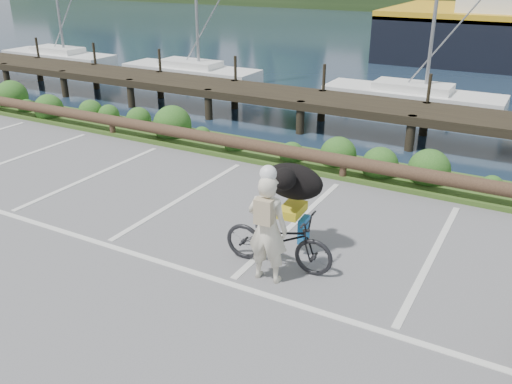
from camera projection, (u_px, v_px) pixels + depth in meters
ground at (241, 272)px, 8.79m from camera, size 72.00×72.00×0.00m
vegetation_strip at (353, 168)px, 13.02m from camera, size 34.00×1.60×0.10m
log_rail at (342, 180)px, 12.48m from camera, size 32.00×0.30×0.60m
bicycle at (278, 239)px, 8.77m from camera, size 1.91×0.78×0.98m
cyclist at (268, 229)px, 8.25m from camera, size 0.67×0.47×1.77m
dog at (293, 181)px, 8.96m from camera, size 0.59×1.09×0.61m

